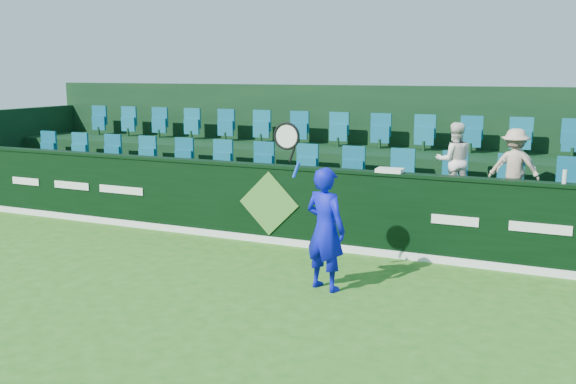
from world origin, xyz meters
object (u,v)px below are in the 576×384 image
at_px(drinks_bottle, 565,177).
at_px(towel, 390,170).
at_px(spectator_right, 514,166).
at_px(spectator_middle, 516,170).
at_px(tennis_player, 325,228).
at_px(spectator_left, 454,161).

bearing_deg(drinks_bottle, towel, 180.00).
bearing_deg(towel, spectator_right, 32.57).
distance_m(spectator_right, towel, 2.08).
bearing_deg(spectator_middle, towel, 14.27).
bearing_deg(towel, tennis_player, -100.74).
bearing_deg(spectator_left, tennis_player, 47.12).
distance_m(tennis_player, towel, 2.01).
bearing_deg(spectator_middle, tennis_player, 36.82).
height_order(spectator_left, spectator_middle, spectator_left).
height_order(spectator_right, drinks_bottle, spectator_right).
xyz_separation_m(spectator_left, towel, (-0.80, -1.12, -0.06)).
height_order(spectator_middle, drinks_bottle, spectator_middle).
distance_m(towel, drinks_bottle, 2.52).
bearing_deg(towel, spectator_left, 54.56).
bearing_deg(towel, spectator_middle, 32.02).
relative_size(spectator_right, towel, 2.95).
height_order(spectator_right, towel, spectator_right).
height_order(tennis_player, spectator_left, tennis_player).
xyz_separation_m(tennis_player, spectator_right, (2.11, 3.03, 0.55)).
bearing_deg(tennis_player, spectator_left, 69.04).
height_order(spectator_left, drinks_bottle, spectator_left).
distance_m(spectator_middle, drinks_bottle, 1.34).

